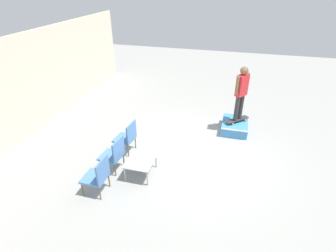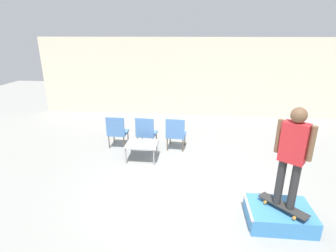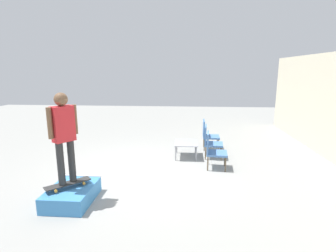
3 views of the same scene
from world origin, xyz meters
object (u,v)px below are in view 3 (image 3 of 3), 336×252
object	(u,v)px
patio_chair_center	(210,141)
person_skater	(64,131)
skate_ramp_box	(72,194)
coffee_table	(186,144)
patio_chair_left	(208,134)
skateboard_on_ramp	(68,183)
patio_chair_right	(213,149)

from	to	relation	value
patio_chair_center	person_skater	bearing A→B (deg)	139.87
skate_ramp_box	coffee_table	distance (m)	3.59
patio_chair_left	patio_chair_center	size ratio (longest dim) A/B	1.00
patio_chair_left	patio_chair_center	world-z (taller)	same
patio_chair_center	coffee_table	bearing A→B (deg)	96.07
coffee_table	patio_chair_center	bearing A→B (deg)	90.76
patio_chair_left	person_skater	bearing A→B (deg)	142.91
patio_chair_left	coffee_table	bearing A→B (deg)	141.71
skateboard_on_ramp	patio_chair_right	world-z (taller)	patio_chair_right
skate_ramp_box	patio_chair_center	size ratio (longest dim) A/B	1.18
skateboard_on_ramp	patio_chair_center	size ratio (longest dim) A/B	0.80
skate_ramp_box	person_skater	distance (m)	1.26
coffee_table	patio_chair_right	size ratio (longest dim) A/B	0.86
skate_ramp_box	coffee_table	xyz separation A→B (m)	(-2.85, 2.18, 0.24)
patio_chair_left	skate_ramp_box	bearing A→B (deg)	143.19
coffee_table	patio_chair_center	xyz separation A→B (m)	(-0.01, 0.70, 0.12)
skate_ramp_box	coffee_table	world-z (taller)	coffee_table
patio_chair_left	patio_chair_right	xyz separation A→B (m)	(1.69, 0.00, 0.00)
person_skater	coffee_table	bearing A→B (deg)	177.73
coffee_table	patio_chair_left	distance (m)	1.10
patio_chair_center	skate_ramp_box	bearing A→B (deg)	140.10
patio_chair_center	patio_chair_left	bearing A→B (deg)	5.34
skateboard_on_ramp	person_skater	xyz separation A→B (m)	(0.00, 0.00, 1.02)
patio_chair_left	patio_chair_right	world-z (taller)	same
patio_chair_center	patio_chair_right	xyz separation A→B (m)	(0.85, -0.00, 0.00)
skate_ramp_box	skateboard_on_ramp	distance (m)	0.24
patio_chair_right	person_skater	bearing A→B (deg)	130.00
skateboard_on_ramp	patio_chair_left	xyz separation A→B (m)	(-3.72, 2.93, 0.12)
skate_ramp_box	skateboard_on_ramp	world-z (taller)	skateboard_on_ramp
patio_chair_left	patio_chair_center	bearing A→B (deg)	-178.88
skateboard_on_ramp	skate_ramp_box	bearing A→B (deg)	162.78
person_skater	patio_chair_left	xyz separation A→B (m)	(-3.72, 2.93, -0.90)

